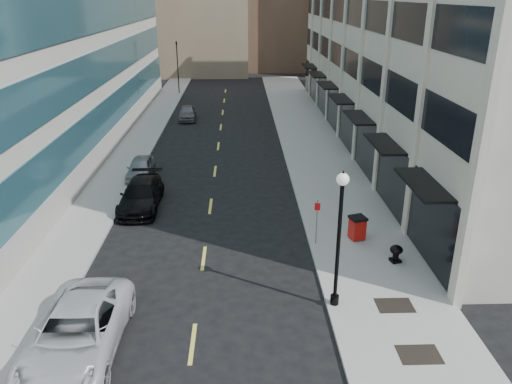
{
  "coord_description": "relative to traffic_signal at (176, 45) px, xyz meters",
  "views": [
    {
      "loc": [
        1.74,
        -12.17,
        11.32
      ],
      "look_at": [
        2.49,
        10.58,
        2.21
      ],
      "focal_mm": 35.0,
      "sensor_mm": 36.0,
      "label": 1
    }
  ],
  "objects": [
    {
      "name": "urn_planter",
      "position": [
        14.1,
        -40.86,
        -5.08
      ],
      "size": [
        0.58,
        0.58,
        0.8
      ],
      "rotation": [
        0.0,
        0.0,
        0.23
      ],
      "color": "black",
      "rests_on": "sidewalk_right"
    },
    {
      "name": "sidewalk_left",
      "position": [
        -1.0,
        -28.0,
        -5.64
      ],
      "size": [
        3.0,
        80.0,
        0.15
      ],
      "primitive_type": "cube",
      "color": "gray",
      "rests_on": "ground"
    },
    {
      "name": "grate_far",
      "position": [
        13.1,
        -44.2,
        -5.56
      ],
      "size": [
        1.4,
        1.0,
        0.01
      ],
      "primitive_type": "cube",
      "color": "black",
      "rests_on": "sidewalk_right"
    },
    {
      "name": "sign_post",
      "position": [
        10.8,
        -39.01,
        -4.11
      ],
      "size": [
        0.26,
        0.09,
        2.25
      ],
      "rotation": [
        0.0,
        0.0,
        -0.23
      ],
      "color": "slate",
      "rests_on": "sidewalk_right"
    },
    {
      "name": "sidewalk_right",
      "position": [
        13.0,
        -28.0,
        -5.64
      ],
      "size": [
        5.0,
        80.0,
        0.15
      ],
      "primitive_type": "cube",
      "color": "gray",
      "rests_on": "ground"
    },
    {
      "name": "car_grey_sedan",
      "position": [
        2.25,
        -13.0,
        -5.05
      ],
      "size": [
        1.79,
        4.01,
        1.34
      ],
      "primitive_type": "imported",
      "rotation": [
        0.0,
        0.0,
        0.05
      ],
      "color": "slate",
      "rests_on": "ground"
    },
    {
      "name": "building_right",
      "position": [
        22.44,
        -21.01,
        3.28
      ],
      "size": [
        15.3,
        46.5,
        18.25
      ],
      "color": "beige",
      "rests_on": "ground"
    },
    {
      "name": "grate_mid",
      "position": [
        13.1,
        -47.0,
        -5.56
      ],
      "size": [
        1.4,
        1.0,
        0.01
      ],
      "primitive_type": "cube",
      "color": "black",
      "rests_on": "sidewalk_right"
    },
    {
      "name": "trash_bin",
      "position": [
        12.85,
        -38.6,
        -4.93
      ],
      "size": [
        0.9,
        0.91,
        1.18
      ],
      "rotation": [
        0.0,
        0.0,
        0.28
      ],
      "color": "#AD110B",
      "rests_on": "sidewalk_right"
    },
    {
      "name": "skyline_stone",
      "position": [
        23.5,
        18.0,
        4.28
      ],
      "size": [
        10.0,
        14.0,
        20.0
      ],
      "primitive_type": "cube",
      "color": "beige",
      "rests_on": "ground"
    },
    {
      "name": "road_centerline",
      "position": [
        5.5,
        -31.0,
        -5.71
      ],
      "size": [
        0.15,
        68.2,
        0.01
      ],
      "color": "#D8CC4C",
      "rests_on": "ground"
    },
    {
      "name": "traffic_signal",
      "position": [
        0.0,
        0.0,
        0.0
      ],
      "size": [
        0.66,
        0.66,
        6.98
      ],
      "color": "black",
      "rests_on": "ground"
    },
    {
      "name": "lamppost",
      "position": [
        10.8,
        -44.0,
        -2.35
      ],
      "size": [
        0.46,
        0.46,
        5.48
      ],
      "color": "black",
      "rests_on": "sidewalk_right"
    },
    {
      "name": "car_white_van",
      "position": [
        1.75,
        -46.37,
        -4.87
      ],
      "size": [
        2.85,
        6.11,
        1.69
      ],
      "primitive_type": "imported",
      "rotation": [
        0.0,
        0.0,
        -0.01
      ],
      "color": "silver",
      "rests_on": "ground"
    },
    {
      "name": "car_black_pickup",
      "position": [
        1.63,
        -34.0,
        -4.96
      ],
      "size": [
        2.17,
        5.23,
        1.51
      ],
      "primitive_type": "imported",
      "rotation": [
        0.0,
        0.0,
        0.01
      ],
      "color": "black",
      "rests_on": "ground"
    },
    {
      "name": "car_silver_sedan",
      "position": [
        0.7,
        -29.09,
        -5.05
      ],
      "size": [
        1.63,
        3.94,
        1.33
      ],
      "primitive_type": "imported",
      "rotation": [
        0.0,
        0.0,
        0.01
      ],
      "color": "gray",
      "rests_on": "ground"
    }
  ]
}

